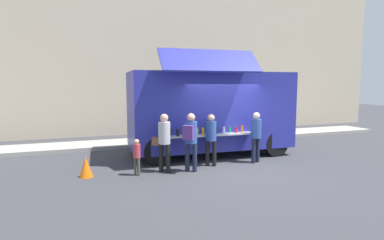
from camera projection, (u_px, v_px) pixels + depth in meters
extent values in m
plane|color=#38383D|center=(238.00, 169.00, 9.06)|extent=(60.00, 60.00, 0.00)
cube|color=#9E998E|center=(91.00, 146.00, 12.22)|extent=(28.00, 1.60, 0.15)
cube|color=beige|center=(105.00, 26.00, 15.59)|extent=(32.00, 2.40, 10.91)
cube|color=#292D99|center=(209.00, 109.00, 10.96)|extent=(5.67, 2.60, 2.61)
cube|color=#292D99|center=(211.00, 60.00, 9.13)|extent=(3.10, 0.94, 0.73)
cube|color=black|center=(205.00, 103.00, 9.70)|extent=(2.91, 0.22, 1.17)
cube|color=#B7B7BC|center=(207.00, 135.00, 9.61)|extent=(3.08, 0.48, 0.05)
cylinder|color=black|center=(170.00, 132.00, 9.22)|extent=(0.08, 0.08, 0.25)
cylinder|color=black|center=(178.00, 133.00, 9.26)|extent=(0.08, 0.08, 0.20)
cylinder|color=green|center=(185.00, 132.00, 9.32)|extent=(0.08, 0.08, 0.21)
cylinder|color=silver|center=(190.00, 132.00, 9.41)|extent=(0.06, 0.06, 0.20)
cylinder|color=yellow|center=(197.00, 131.00, 9.51)|extent=(0.08, 0.08, 0.22)
cylinder|color=yellow|center=(203.00, 131.00, 9.60)|extent=(0.08, 0.08, 0.20)
cylinder|color=silver|center=(211.00, 131.00, 9.59)|extent=(0.08, 0.08, 0.18)
cylinder|color=black|center=(216.00, 130.00, 9.73)|extent=(0.06, 0.06, 0.20)
cylinder|color=silver|center=(224.00, 130.00, 9.75)|extent=(0.08, 0.08, 0.22)
cylinder|color=green|center=(230.00, 130.00, 9.85)|extent=(0.06, 0.06, 0.22)
cylinder|color=red|center=(236.00, 130.00, 9.91)|extent=(0.08, 0.08, 0.18)
cylinder|color=orange|center=(242.00, 129.00, 9.91)|extent=(0.07, 0.07, 0.24)
cube|color=black|center=(277.00, 96.00, 11.72)|extent=(0.17, 2.01, 1.15)
cylinder|color=black|center=(248.00, 134.00, 12.69)|extent=(0.90, 0.28, 0.90)
cylinder|color=black|center=(275.00, 143.00, 10.73)|extent=(0.90, 0.28, 0.90)
cylinder|color=black|center=(147.00, 140.00, 11.45)|extent=(0.90, 0.28, 0.90)
cylinder|color=black|center=(158.00, 151.00, 9.50)|extent=(0.90, 0.28, 0.90)
cone|color=orange|center=(86.00, 167.00, 8.29)|extent=(0.36, 0.36, 0.55)
cylinder|color=#305D3B|center=(276.00, 127.00, 14.74)|extent=(0.60, 0.60, 0.95)
cylinder|color=black|center=(207.00, 153.00, 9.44)|extent=(0.12, 0.12, 0.79)
cylinder|color=black|center=(214.00, 153.00, 9.40)|extent=(0.12, 0.12, 0.79)
cylinder|color=#2B488E|center=(211.00, 131.00, 9.34)|extent=(0.33, 0.33, 0.59)
sphere|color=#D4A587|center=(211.00, 118.00, 9.30)|extent=(0.22, 0.22, 0.22)
cylinder|color=#1D243B|center=(187.00, 157.00, 8.85)|extent=(0.13, 0.13, 0.82)
cylinder|color=#1D243B|center=(195.00, 158.00, 8.79)|extent=(0.13, 0.13, 0.82)
cylinder|color=#2B4990|center=(191.00, 132.00, 8.73)|extent=(0.34, 0.34, 0.62)
sphere|color=#E0A785|center=(191.00, 117.00, 8.69)|extent=(0.23, 0.23, 0.23)
cube|color=#552F80|center=(188.00, 133.00, 8.48)|extent=(0.33, 0.31, 0.40)
cylinder|color=black|center=(161.00, 158.00, 8.79)|extent=(0.13, 0.13, 0.82)
cylinder|color=black|center=(168.00, 158.00, 8.71)|extent=(0.13, 0.13, 0.82)
cylinder|color=silver|center=(164.00, 133.00, 8.67)|extent=(0.34, 0.34, 0.62)
sphere|color=#DBA789|center=(164.00, 118.00, 8.62)|extent=(0.23, 0.23, 0.23)
cube|color=brown|center=(156.00, 141.00, 8.80)|extent=(0.24, 0.24, 0.24)
cylinder|color=#1D2135|center=(254.00, 151.00, 9.75)|extent=(0.13, 0.13, 0.79)
cylinder|color=#1D2135|center=(258.00, 150.00, 9.89)|extent=(0.13, 0.13, 0.79)
cylinder|color=#2C4A92|center=(256.00, 129.00, 9.74)|extent=(0.33, 0.33, 0.60)
sphere|color=beige|center=(256.00, 116.00, 9.69)|extent=(0.22, 0.22, 0.22)
cylinder|color=#4E493E|center=(135.00, 166.00, 8.49)|extent=(0.08, 0.08, 0.50)
cylinder|color=#4E493E|center=(139.00, 167.00, 8.41)|extent=(0.08, 0.08, 0.50)
cylinder|color=#B73943|center=(137.00, 151.00, 8.40)|extent=(0.21, 0.21, 0.37)
sphere|color=#D7AC87|center=(137.00, 142.00, 8.37)|extent=(0.14, 0.14, 0.14)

